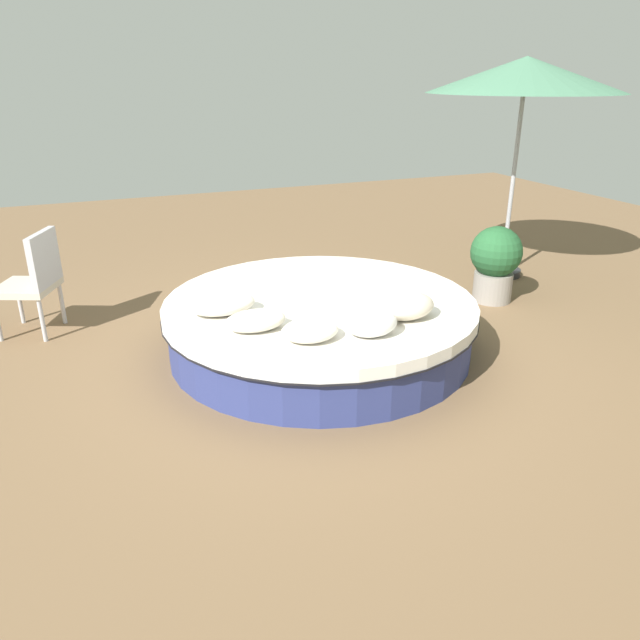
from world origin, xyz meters
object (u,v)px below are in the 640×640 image
Objects in this scene: throw_pillow_3 at (371,323)px; throw_pillow_1 at (255,320)px; patio_chair at (35,276)px; patio_umbrella at (525,77)px; planter at (495,261)px; throw_pillow_0 at (222,304)px; throw_pillow_4 at (405,305)px; round_bed at (320,324)px; throw_pillow_2 at (310,330)px.

throw_pillow_1 is at bearing 151.34° from throw_pillow_3.
throw_pillow_3 is at bearing -109.80° from patio_chair.
patio_umbrella is 3.03× the size of planter.
throw_pillow_4 is (1.34, -0.66, 0.02)m from throw_pillow_0.
patio_chair reaches higher than throw_pillow_0.
throw_pillow_0 is 3.13m from planter.
round_bed is at bearing 94.25° from throw_pillow_3.
patio_umbrella is (3.30, 1.91, 1.73)m from throw_pillow_2.
throw_pillow_1 is 1.15× the size of throw_pillow_3.
throw_pillow_2 is 0.53× the size of planter.
round_bed is at bearing -168.23° from planter.
patio_chair reaches higher than throw_pillow_1.
round_bed is 6.34× the size of throw_pillow_2.
patio_umbrella is at bearing 21.60° from round_bed.
throw_pillow_2 is 0.44× the size of patio_chair.
throw_pillow_3 is 0.84× the size of throw_pillow_4.
patio_umbrella is at bearing 36.41° from throw_pillow_4.
throw_pillow_2 is 0.17× the size of patio_umbrella.
patio_umbrella is at bearing 45.23° from planter.
throw_pillow_1 is 3.08m from planter.
throw_pillow_3 is 3.26m from patio_chair.
planter is at bearing 11.77° from round_bed.
patio_chair is (-2.37, 2.24, -0.02)m from throw_pillow_3.
planter is (2.62, 1.22, -0.10)m from throw_pillow_2.
patio_umbrella reaches higher than planter.
throw_pillow_4 is at bearing -54.06° from round_bed.
throw_pillow_0 is (-0.87, 0.01, 0.32)m from round_bed.
patio_umbrella reaches higher than round_bed.
throw_pillow_3 is (0.93, -0.86, 0.02)m from throw_pillow_0.
throw_pillow_1 is 0.58× the size of planter.
throw_pillow_0 reaches higher than throw_pillow_2.
throw_pillow_4 is at bearing -102.69° from patio_chair.
planter reaches higher than throw_pillow_2.
throw_pillow_1 reaches higher than throw_pillow_2.
throw_pillow_4 is 0.60× the size of planter.
throw_pillow_2 is (-0.39, -0.76, 0.31)m from round_bed.
patio_chair is at bearing 177.39° from patio_umbrella.
throw_pillow_0 is 0.90m from throw_pillow_2.
throw_pillow_1 is 0.89m from throw_pillow_3.
throw_pillow_1 is 1.11× the size of throw_pillow_2.
throw_pillow_0 is 1.12× the size of throw_pillow_4.
throw_pillow_4 is (0.41, 0.20, 0.01)m from throw_pillow_3.
round_bed is 4.94× the size of throw_pillow_0.
round_bed is 5.53× the size of throw_pillow_4.
throw_pillow_4 is at bearing -10.61° from throw_pillow_1.
throw_pillow_4 is 3.45m from patio_chair.
patio_chair is at bearing 136.63° from throw_pillow_3.
throw_pillow_4 is 3.47m from patio_umbrella.
throw_pillow_1 is at bearing 134.15° from throw_pillow_2.
throw_pillow_0 is 0.47m from throw_pillow_1.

